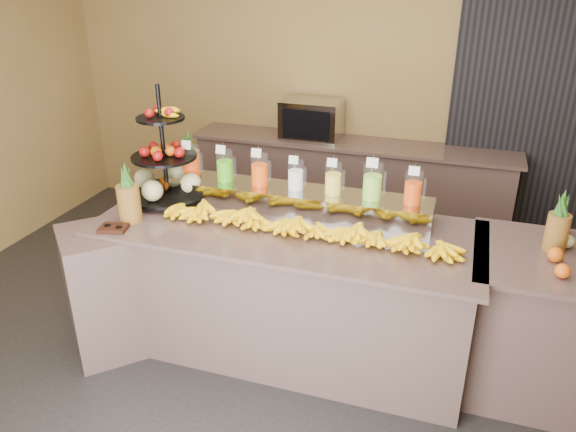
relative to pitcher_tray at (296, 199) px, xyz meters
The scene contains 19 objects.
ground 1.16m from the pitcher_tray, 87.42° to the right, with size 6.00×6.00×0.00m, color black.
room_envelope 0.92m from the pitcher_tray, 43.93° to the left, with size 6.04×5.02×2.82m.
buffet_counter 0.63m from the pitcher_tray, 105.56° to the right, with size 2.75×1.25×0.93m.
right_counter 1.82m from the pitcher_tray, ahead, with size 1.08×0.88×0.93m.
back_ledge 1.75m from the pitcher_tray, 89.10° to the left, with size 3.10×0.55×0.93m.
pitcher_tray is the anchor object (origin of this frame).
juice_pitcher_orange_a 0.80m from the pitcher_tray, behind, with size 0.12×0.13×0.29m.
juice_pitcher_green 0.55m from the pitcher_tray, behind, with size 0.12×0.12×0.29m.
juice_pitcher_orange_b 0.31m from the pitcher_tray, behind, with size 0.12×0.12×0.29m.
juice_pitcher_milk 0.16m from the pitcher_tray, 103.15° to the right, with size 0.11×0.11×0.26m.
juice_pitcher_lemon 0.31m from the pitcher_tray, ahead, with size 0.11×0.12×0.27m.
juice_pitcher_lime 0.55m from the pitcher_tray, ahead, with size 0.13×0.13×0.31m.
juice_pitcher_orange_c 0.80m from the pitcher_tray, ahead, with size 0.12×0.12×0.28m.
banana_heap 0.36m from the pitcher_tray, 68.59° to the right, with size 2.00×0.18×0.17m.
fruit_stand 0.91m from the pitcher_tray, behind, with size 0.68×0.68×0.82m.
condiment_caddy 1.21m from the pitcher_tray, 146.10° to the right, with size 0.17×0.13×0.03m, color black.
pineapple_left_a 1.11m from the pitcher_tray, 152.02° to the right, with size 0.15×0.15×0.41m.
pineapple_left_b 0.89m from the pitcher_tray, behind, with size 0.15×0.15×0.45m.
oven_warmer 1.71m from the pitcher_tray, 102.40° to the left, with size 0.55×0.39×0.37m, color gray.
Camera 1 is at (1.03, -2.80, 2.50)m, focal length 35.00 mm.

